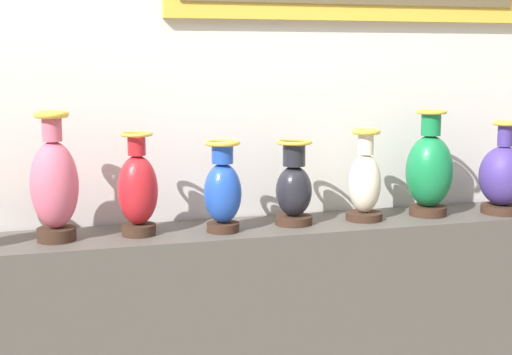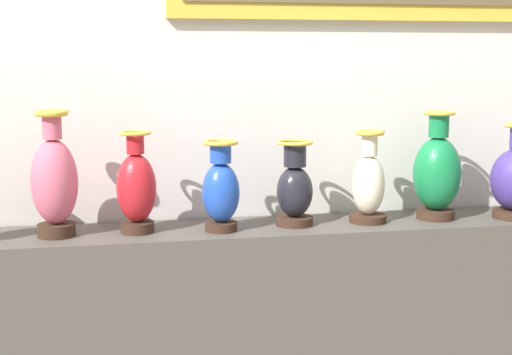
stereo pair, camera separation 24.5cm
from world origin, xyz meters
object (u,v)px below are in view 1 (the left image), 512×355
(vase_ivory, at_px, (365,182))
(vase_emerald, at_px, (429,171))
(vase_crimson, at_px, (138,190))
(vase_indigo, at_px, (503,176))
(vase_rose, at_px, (54,184))
(vase_sapphire, at_px, (223,190))
(vase_onyx, at_px, (294,188))

(vase_ivory, xyz_separation_m, vase_emerald, (0.27, 0.01, 0.03))
(vase_crimson, distance_m, vase_indigo, 1.43)
(vase_rose, height_order, vase_indigo, vase_rose)
(vase_rose, distance_m, vase_crimson, 0.28)
(vase_crimson, bearing_deg, vase_ivory, -0.10)
(vase_indigo, bearing_deg, vase_rose, 178.58)
(vase_sapphire, distance_m, vase_emerald, 0.84)
(vase_crimson, bearing_deg, vase_onyx, 0.40)
(vase_rose, height_order, vase_sapphire, vase_rose)
(vase_sapphire, relative_size, vase_indigo, 0.89)
(vase_sapphire, bearing_deg, vase_indigo, -0.56)
(vase_sapphire, relative_size, vase_ivory, 0.94)
(vase_rose, xyz_separation_m, vase_indigo, (1.70, -0.04, -0.05))
(vase_crimson, height_order, vase_onyx, vase_crimson)
(vase_rose, xyz_separation_m, vase_ivory, (1.13, 0.00, -0.05))
(vase_rose, relative_size, vase_crimson, 1.22)
(vase_rose, relative_size, vase_indigo, 1.19)
(vase_onyx, distance_m, vase_indigo, 0.86)
(vase_crimson, distance_m, vase_onyx, 0.57)
(vase_rose, relative_size, vase_sapphire, 1.35)
(vase_rose, bearing_deg, vase_emerald, 0.26)
(vase_onyx, xyz_separation_m, vase_indigo, (0.85, -0.05, 0.01))
(vase_crimson, relative_size, vase_onyx, 1.15)
(vase_crimson, bearing_deg, vase_indigo, -1.77)
(vase_crimson, xyz_separation_m, vase_sapphire, (0.29, -0.03, -0.01))
(vase_crimson, bearing_deg, vase_rose, -179.64)
(vase_ivory, relative_size, vase_emerald, 0.84)
(vase_rose, height_order, vase_crimson, vase_rose)
(vase_crimson, height_order, vase_indigo, vase_indigo)
(vase_ivory, xyz_separation_m, vase_indigo, (0.57, -0.04, 0.00))
(vase_onyx, height_order, vase_ivory, vase_ivory)
(vase_sapphire, height_order, vase_indigo, vase_indigo)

